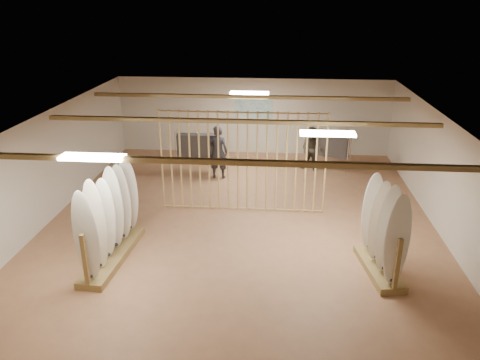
# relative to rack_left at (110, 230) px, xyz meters

# --- Properties ---
(floor) EXTENTS (12.00, 12.00, 0.00)m
(floor) POSITION_rel_rack_left_xyz_m (2.70, 2.03, -0.72)
(floor) COLOR #A2704E
(floor) RESTS_ON ground
(ceiling) EXTENTS (12.00, 12.00, 0.00)m
(ceiling) POSITION_rel_rack_left_xyz_m (2.70, 2.03, 2.08)
(ceiling) COLOR gray
(ceiling) RESTS_ON ground
(wall_back) EXTENTS (12.00, 0.00, 12.00)m
(wall_back) POSITION_rel_rack_left_xyz_m (2.70, 8.03, 0.68)
(wall_back) COLOR beige
(wall_back) RESTS_ON ground
(wall_front) EXTENTS (12.00, 0.00, 12.00)m
(wall_front) POSITION_rel_rack_left_xyz_m (2.70, -3.97, 0.68)
(wall_front) COLOR beige
(wall_front) RESTS_ON ground
(wall_left) EXTENTS (0.00, 12.00, 12.00)m
(wall_left) POSITION_rel_rack_left_xyz_m (-2.30, 2.03, 0.68)
(wall_left) COLOR beige
(wall_left) RESTS_ON ground
(wall_right) EXTENTS (0.00, 12.00, 12.00)m
(wall_right) POSITION_rel_rack_left_xyz_m (7.70, 2.03, 0.68)
(wall_right) COLOR beige
(wall_right) RESTS_ON ground
(ceiling_slats) EXTENTS (9.50, 6.12, 0.10)m
(ceiling_slats) POSITION_rel_rack_left_xyz_m (2.70, 2.03, 2.00)
(ceiling_slats) COLOR olive
(ceiling_slats) RESTS_ON ground
(light_panels) EXTENTS (1.20, 0.35, 0.06)m
(light_panels) POSITION_rel_rack_left_xyz_m (2.70, 2.03, 2.02)
(light_panels) COLOR white
(light_panels) RESTS_ON ground
(bamboo_partition) EXTENTS (4.45, 0.05, 2.78)m
(bamboo_partition) POSITION_rel_rack_left_xyz_m (2.70, 2.83, 0.68)
(bamboo_partition) COLOR tan
(bamboo_partition) RESTS_ON ground
(poster) EXTENTS (1.40, 0.03, 0.90)m
(poster) POSITION_rel_rack_left_xyz_m (2.70, 8.01, 0.88)
(poster) COLOR #3691BF
(poster) RESTS_ON ground
(rack_left) EXTENTS (0.74, 2.64, 2.11)m
(rack_left) POSITION_rel_rack_left_xyz_m (0.00, 0.00, 0.00)
(rack_left) COLOR olive
(rack_left) RESTS_ON floor
(rack_right) EXTENTS (0.85, 1.85, 2.07)m
(rack_right) POSITION_rel_rack_left_xyz_m (5.87, -0.05, -0.02)
(rack_right) COLOR olive
(rack_right) RESTS_ON floor
(clothing_rack_a) EXTENTS (1.39, 0.41, 1.49)m
(clothing_rack_a) POSITION_rel_rack_left_xyz_m (1.01, 5.50, 0.25)
(clothing_rack_a) COLOR silver
(clothing_rack_a) RESTS_ON floor
(clothing_rack_b) EXTENTS (1.31, 0.79, 1.47)m
(clothing_rack_b) POSITION_rel_rack_left_xyz_m (5.35, 6.23, 0.23)
(clothing_rack_b) COLOR silver
(clothing_rack_b) RESTS_ON floor
(shopper_a) EXTENTS (0.77, 0.56, 2.00)m
(shopper_a) POSITION_rel_rack_left_xyz_m (1.72, 5.27, 0.28)
(shopper_a) COLOR #26242B
(shopper_a) RESTS_ON floor
(shopper_b) EXTENTS (1.03, 0.97, 1.70)m
(shopper_b) POSITION_rel_rack_left_xyz_m (4.76, 6.21, 0.13)
(shopper_b) COLOR #312D26
(shopper_b) RESTS_ON floor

